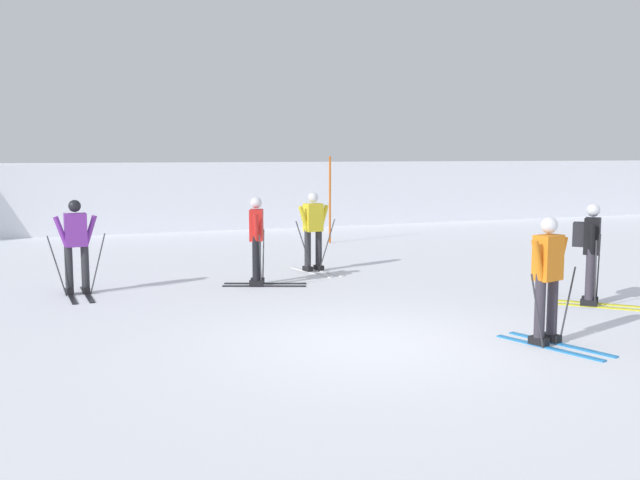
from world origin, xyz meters
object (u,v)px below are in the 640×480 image
object	(u,v)px
skier_yellow	(313,229)
trail_marker_pole	(330,200)
skier_black	(590,249)
skier_orange	(548,277)
skier_red	(257,238)
skier_purple	(76,244)

from	to	relation	value
skier_yellow	trail_marker_pole	distance (m)	5.08
skier_black	trail_marker_pole	size ratio (longest dim) A/B	0.70
skier_orange	skier_black	bearing A→B (deg)	38.66
skier_red	skier_yellow	size ratio (longest dim) A/B	1.00
skier_purple	skier_red	bearing A→B (deg)	-4.99
skier_black	skier_orange	xyz separation A→B (m)	(-2.30, -1.84, -0.04)
skier_yellow	trail_marker_pole	bearing A→B (deg)	64.41
skier_red	trail_marker_pole	distance (m)	6.89
skier_yellow	skier_red	bearing A→B (deg)	-143.44
skier_red	skier_black	bearing A→B (deg)	-38.64
skier_purple	skier_red	size ratio (longest dim) A/B	1.00
skier_purple	skier_orange	xyz separation A→B (m)	(5.67, -5.88, -0.00)
skier_red	trail_marker_pole	size ratio (longest dim) A/B	0.70
skier_purple	trail_marker_pole	distance (m)	8.94
trail_marker_pole	skier_red	bearing A→B (deg)	-123.31
trail_marker_pole	skier_black	bearing A→B (deg)	-84.56
skier_purple	skier_black	size ratio (longest dim) A/B	1.00
skier_purple	trail_marker_pole	bearing A→B (deg)	37.74
skier_red	skier_black	xyz separation A→B (m)	(4.69, -3.75, 0.04)
skier_black	skier_orange	size ratio (longest dim) A/B	1.00
skier_orange	skier_yellow	bearing A→B (deg)	96.69
skier_orange	trail_marker_pole	size ratio (longest dim) A/B	0.70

